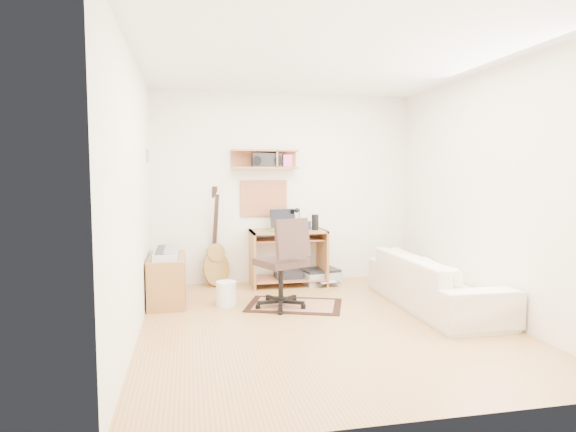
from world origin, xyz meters
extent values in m
cube|color=tan|center=(0.00, 0.00, -0.01)|extent=(3.60, 4.00, 0.01)
cube|color=white|center=(0.00, 0.00, 2.60)|extent=(3.60, 4.00, 0.01)
cube|color=white|center=(0.00, 2.00, 1.30)|extent=(3.60, 0.01, 2.60)
cube|color=white|center=(-1.80, 0.00, 1.30)|extent=(0.01, 4.00, 2.60)
cube|color=white|center=(1.80, 0.00, 1.30)|extent=(0.01, 4.00, 2.60)
cube|color=#A26C39|center=(-0.30, 1.88, 1.70)|extent=(0.90, 0.25, 0.26)
cube|color=tan|center=(-0.30, 1.98, 1.17)|extent=(0.64, 0.03, 0.49)
cube|color=#4C8CBF|center=(-1.79, 1.50, 1.72)|extent=(0.02, 0.20, 0.15)
cylinder|color=black|center=(0.35, 1.68, 0.85)|extent=(0.09, 0.09, 0.21)
cylinder|color=navy|center=(0.30, 1.83, 0.80)|extent=(0.07, 0.07, 0.10)
cube|color=black|center=(-0.27, 1.87, 1.68)|extent=(0.39, 0.18, 0.20)
cube|color=#CBAF88|center=(-0.15, 0.69, 0.01)|extent=(1.23, 1.02, 0.01)
cube|color=#A26C39|center=(-1.58, 1.13, 0.28)|extent=(0.40, 0.90, 0.55)
cube|color=#B2B5BA|center=(-1.58, 1.13, 0.59)|extent=(0.26, 0.84, 0.07)
cylinder|color=white|center=(-0.91, 0.86, 0.14)|extent=(0.30, 0.30, 0.28)
cube|color=#A5A8AA|center=(0.44, 1.74, 0.09)|extent=(0.56, 0.48, 0.19)
imported|color=beige|center=(1.38, 0.30, 0.40)|extent=(0.59, 2.02, 0.79)
camera|label=1|loc=(-1.31, -4.61, 1.51)|focal=30.19mm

